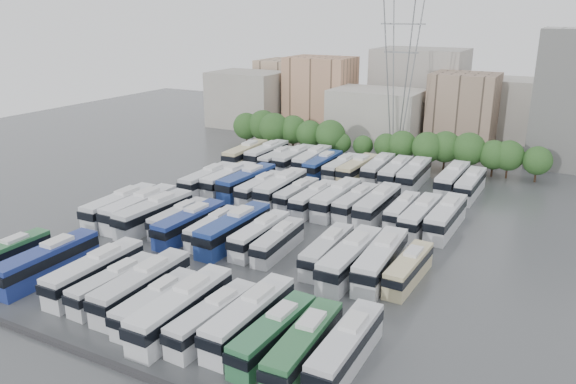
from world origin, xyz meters
The scene contains 57 objects.
ground centered at (0.00, 0.00, 0.00)m, with size 220.00×220.00×0.00m, color #424447.
parapet centered at (0.00, -33.00, 0.25)m, with size 56.00×0.50×0.50m, color #2D2D30.
tree_line centered at (-2.38, 42.13, 4.49)m, with size 65.42×7.99×8.29m.
city_buildings centered at (-7.46, 71.86, 7.87)m, with size 102.00×35.00×20.00m.
apartment_tower centered at (34.00, 58.00, 13.00)m, with size 14.00×14.00×26.00m, color silver.
electricity_pylon centered at (2.00, 50.00, 18.66)m, with size 9.00×6.91×33.83m.
bus_r0_s0 centered at (-21.43, -24.45, 1.72)m, with size 2.51×11.17×3.50m.
bus_r0_s2 centered at (-15.04, -23.84, 2.03)m, with size 3.02×13.19×4.13m.
bus_r0_s4 centered at (-8.38, -23.12, 1.97)m, with size 2.95×12.82×4.01m.
bus_r0_s5 centered at (-4.86, -23.85, 1.71)m, with size 2.76×11.17×3.48m.
bus_r0_s6 centered at (-1.56, -23.19, 1.99)m, with size 2.97×12.92×4.04m.
bus_r0_s7 centered at (1.63, -24.84, 1.68)m, with size 2.55×10.93×3.42m.
bus_r0_s8 centered at (5.04, -24.99, 2.05)m, with size 2.98×13.35×4.18m.
bus_r0_s9 centered at (8.35, -24.61, 1.75)m, with size 3.02×11.49×3.57m.
bus_r0_s10 centered at (11.50, -23.13, 1.95)m, with size 2.97×12.70×3.97m.
bus_r0_s11 centered at (14.76, -24.31, 1.78)m, with size 3.07×11.66×3.63m.
bus_r0_s12 centered at (18.02, -24.77, 1.84)m, with size 3.09×12.07×3.76m.
bus_r0_s13 centered at (21.34, -23.38, 1.86)m, with size 2.72×12.09×3.79m.
bus_r1_s0 centered at (-21.46, -5.83, 2.04)m, with size 3.27×13.35×4.16m.
bus_r1_s1 centered at (-18.19, -5.26, 2.11)m, with size 3.30×13.74×4.29m.
bus_r1_s2 centered at (-14.98, -5.89, 2.07)m, with size 3.53×13.57×4.22m.
bus_r1_s3 centered at (-11.37, -4.93, 1.70)m, with size 2.42×11.02×3.46m.
bus_r1_s4 centered at (-8.39, -6.41, 1.93)m, with size 3.16×12.64×3.94m.
bus_r1_s5 centered at (-5.01, -5.67, 1.69)m, with size 2.89×11.05×3.44m.
bus_r1_s6 centered at (-1.79, -5.70, 2.10)m, with size 3.32×13.68×4.27m.
bus_r1_s7 centered at (1.82, -5.10, 1.81)m, with size 2.59×11.79×3.70m.
bus_r1_s8 centered at (4.77, -5.62, 1.67)m, with size 2.85×10.95×3.41m.
bus_r1_s10 centered at (11.46, -5.52, 1.81)m, with size 2.96×11.80×3.68m.
bus_r1_s11 centered at (14.97, -6.85, 2.07)m, with size 3.02×13.46×4.22m.
bus_r1_s12 centered at (18.20, -5.59, 2.06)m, with size 3.51×13.46×4.19m.
bus_r1_s13 centered at (21.45, -5.52, 1.69)m, with size 2.78×11.03×3.44m.
bus_r2_s1 centered at (-17.99, 11.01, 2.00)m, with size 2.95×12.99×4.07m.
bus_r2_s2 centered at (-15.05, 12.83, 1.99)m, with size 2.99×12.94×4.05m.
bus_r2_s3 centered at (-11.59, 13.11, 2.07)m, with size 3.60×13.55×4.21m.
bus_r2_s4 centered at (-8.29, 11.82, 1.81)m, with size 2.61×11.78×3.69m.
bus_r2_s5 centered at (-4.91, 12.70, 2.08)m, with size 3.32×13.56×4.23m.
bus_r2_s6 centered at (-1.76, 12.08, 1.70)m, with size 2.68×11.09×3.46m.
bus_r2_s7 centered at (1.70, 10.97, 1.82)m, with size 2.76×11.83×3.70m.
bus_r2_s8 centered at (4.98, 12.23, 2.01)m, with size 3.06×13.10×4.10m.
bus_r2_s9 centered at (8.03, 12.42, 1.83)m, with size 3.12×12.00×3.73m.
bus_r2_s10 centered at (11.45, 12.32, 2.03)m, with size 3.00×13.22×4.14m.
bus_r2_s11 centered at (14.98, 12.79, 1.67)m, with size 2.44×10.84×3.40m.
bus_r2_s12 centered at (18.21, 10.85, 1.95)m, with size 3.01×12.73×3.98m.
bus_r2_s13 centered at (21.46, 11.98, 2.02)m, with size 3.08×13.15×4.11m.
bus_r3_s0 centered at (-21.66, 28.66, 2.08)m, with size 3.57×13.64×4.24m.
bus_r3_s1 centered at (-18.25, 31.09, 2.00)m, with size 2.93×13.03×4.08m.
bus_r3_s2 centered at (-14.87, 29.32, 1.76)m, with size 2.50×11.44×3.59m.
bus_r3_s3 centered at (-11.72, 30.26, 1.97)m, with size 2.86×12.79×4.01m.
bus_r3_s4 centered at (-8.17, 30.92, 2.02)m, with size 3.47×13.23×4.11m.
bus_r3_s5 centered at (-5.11, 29.10, 1.91)m, with size 2.79×12.43×3.89m.
bus_r3_s6 centered at (-1.46, 29.29, 1.83)m, with size 2.89×11.94×3.73m.
bus_r3_s7 centered at (1.66, 29.28, 1.96)m, with size 3.35×12.85×4.00m.
bus_r3_s8 centered at (4.86, 31.24, 1.96)m, with size 3.31×12.82×3.99m.
bus_r3_s9 centered at (8.39, 30.33, 2.01)m, with size 3.35×13.12×4.09m.
bus_r3_s10 centered at (11.65, 30.43, 2.06)m, with size 3.30×13.44×4.19m.
bus_r3_s12 centered at (18.16, 30.50, 2.09)m, with size 3.13×13.59×4.25m.
bus_r3_s13 centered at (21.38, 29.26, 1.95)m, with size 2.89×12.67×3.96m.
Camera 1 is at (36.45, -62.08, 29.23)m, focal length 35.00 mm.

